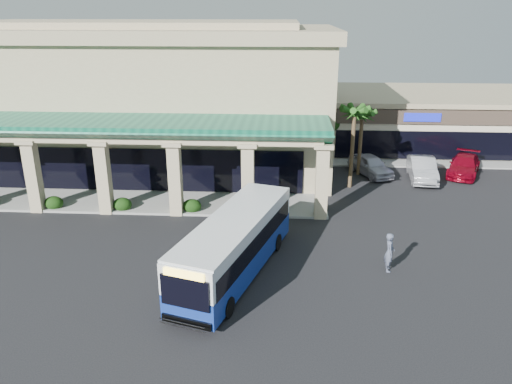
# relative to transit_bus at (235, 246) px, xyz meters

# --- Properties ---
(ground) EXTENTS (110.00, 110.00, 0.00)m
(ground) POSITION_rel_transit_bus_xyz_m (-1.42, 2.08, -1.48)
(ground) COLOR black
(main_building) EXTENTS (30.80, 14.80, 11.35)m
(main_building) POSITION_rel_transit_bus_xyz_m (-9.42, 18.08, 4.19)
(main_building) COLOR tan
(main_building) RESTS_ON ground
(arcade) EXTENTS (30.00, 6.20, 5.70)m
(arcade) POSITION_rel_transit_bus_xyz_m (-9.42, 8.88, 1.37)
(arcade) COLOR #0E553F
(arcade) RESTS_ON ground
(strip_mall) EXTENTS (22.50, 12.50, 4.90)m
(strip_mall) POSITION_rel_transit_bus_xyz_m (16.58, 26.08, 0.97)
(strip_mall) COLOR beige
(strip_mall) RESTS_ON ground
(palm_0) EXTENTS (2.40, 2.40, 6.60)m
(palm_0) POSITION_rel_transit_bus_xyz_m (7.08, 13.08, 1.82)
(palm_0) COLOR #1B4512
(palm_0) RESTS_ON ground
(palm_1) EXTENTS (2.40, 2.40, 5.80)m
(palm_1) POSITION_rel_transit_bus_xyz_m (8.08, 16.08, 1.42)
(palm_1) COLOR #1B4512
(palm_1) RESTS_ON ground
(broadleaf_tree) EXTENTS (2.60, 2.60, 4.81)m
(broadleaf_tree) POSITION_rel_transit_bus_xyz_m (6.08, 21.08, 0.92)
(broadleaf_tree) COLOR black
(broadleaf_tree) RESTS_ON ground
(transit_bus) EXTENTS (5.46, 10.88, 2.97)m
(transit_bus) POSITION_rel_transit_bus_xyz_m (0.00, 0.00, 0.00)
(transit_bus) COLOR navy
(transit_bus) RESTS_ON ground
(pedestrian) EXTENTS (0.53, 0.76, 2.00)m
(pedestrian) POSITION_rel_transit_bus_xyz_m (7.53, 0.77, -0.48)
(pedestrian) COLOR #4A5165
(pedestrian) RESTS_ON ground
(car_silver) EXTENTS (3.51, 4.94, 1.56)m
(car_silver) POSITION_rel_transit_bus_xyz_m (9.01, 16.07, -0.70)
(car_silver) COLOR #B1AFBE
(car_silver) RESTS_ON ground
(car_white) EXTENTS (2.33, 5.30, 1.69)m
(car_white) POSITION_rel_transit_bus_xyz_m (12.69, 15.08, -0.64)
(car_white) COLOR #A5A5AC
(car_white) RESTS_ON ground
(car_red) EXTENTS (4.02, 5.57, 1.50)m
(car_red) POSITION_rel_transit_bus_xyz_m (16.26, 16.51, -0.73)
(car_red) COLOR maroon
(car_red) RESTS_ON ground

